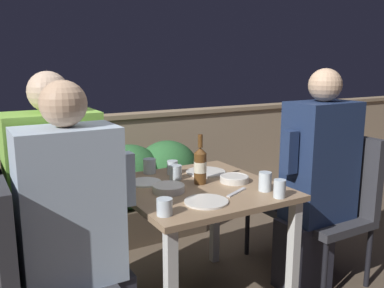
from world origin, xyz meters
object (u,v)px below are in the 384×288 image
object	(u,v)px
chair_left_far	(20,240)
chair_right_near	(338,197)
chair_right_far	(300,183)
person_green_blouse	(62,208)
person_navy_jumper	(316,181)
person_blue_shirt	(78,232)
chair_left_near	(30,267)
beer_bottle	(200,165)

from	to	relation	value
chair_left_far	chair_right_near	world-z (taller)	same
chair_right_far	person_green_blouse	bearing A→B (deg)	-179.38
chair_right_near	chair_right_far	distance (m)	0.33
chair_left_far	chair_right_near	distance (m)	1.84
chair_left_far	person_navy_jumper	world-z (taller)	person_navy_jumper
person_blue_shirt	person_green_blouse	world-z (taller)	person_green_blouse
person_blue_shirt	chair_right_near	xyz separation A→B (m)	(1.61, -0.02, -0.11)
chair_left_near	beer_bottle	xyz separation A→B (m)	(0.93, 0.19, 0.27)
person_green_blouse	chair_right_near	xyz separation A→B (m)	(1.61, -0.31, -0.12)
chair_left_far	chair_right_far	world-z (taller)	same
person_navy_jumper	person_blue_shirt	bearing A→B (deg)	179.31
person_green_blouse	chair_right_far	bearing A→B (deg)	0.62
chair_right_far	person_blue_shirt	bearing A→B (deg)	-168.93
person_green_blouse	chair_right_far	size ratio (longest dim) A/B	1.43
person_green_blouse	person_navy_jumper	distance (m)	1.44
person_green_blouse	chair_right_far	world-z (taller)	person_green_blouse
chair_left_near	chair_right_near	xyz separation A→B (m)	(1.81, -0.02, 0.00)
beer_bottle	chair_left_far	bearing A→B (deg)	173.43
person_navy_jumper	chair_right_far	world-z (taller)	person_navy_jumper
person_blue_shirt	chair_left_far	size ratio (longest dim) A/B	1.40
chair_left_near	chair_left_far	size ratio (longest dim) A/B	1.00
person_blue_shirt	person_navy_jumper	distance (m)	1.40
chair_left_near	person_green_blouse	distance (m)	0.38
chair_left_far	beer_bottle	distance (m)	0.97
chair_left_far	beer_bottle	bearing A→B (deg)	-6.57
person_navy_jumper	person_green_blouse	bearing A→B (deg)	167.39
person_navy_jumper	beer_bottle	distance (m)	0.72
chair_left_near	person_navy_jumper	xyz separation A→B (m)	(1.61, -0.02, 0.13)
chair_left_far	chair_right_far	size ratio (longest dim) A/B	1.00
chair_right_near	chair_right_far	size ratio (longest dim) A/B	1.00
chair_right_near	person_navy_jumper	bearing A→B (deg)	-180.00
chair_left_far	chair_right_far	bearing A→B (deg)	0.55
chair_left_far	beer_bottle	xyz separation A→B (m)	(0.93, -0.11, 0.27)
person_blue_shirt	chair_right_far	world-z (taller)	person_blue_shirt
chair_right_near	person_blue_shirt	bearing A→B (deg)	179.40
chair_left_far	chair_right_far	distance (m)	1.81
chair_left_far	person_navy_jumper	xyz separation A→B (m)	(1.61, -0.31, 0.13)
chair_left_near	person_green_blouse	world-z (taller)	person_green_blouse
person_blue_shirt	person_navy_jumper	world-z (taller)	person_navy_jumper
person_green_blouse	chair_right_near	distance (m)	1.64
person_green_blouse	beer_bottle	size ratio (longest dim) A/B	4.81
chair_right_near	person_navy_jumper	world-z (taller)	person_navy_jumper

